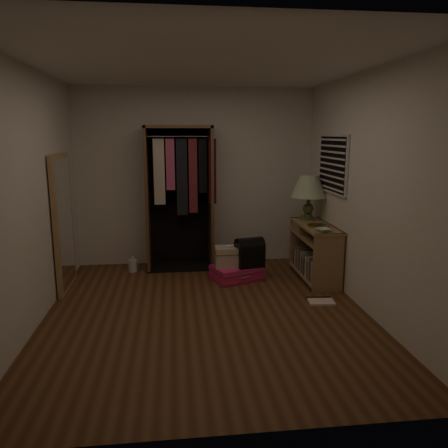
{
  "coord_description": "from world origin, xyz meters",
  "views": [
    {
      "loc": [
        -0.34,
        -4.49,
        1.93
      ],
      "look_at": [
        0.3,
        0.95,
        0.8
      ],
      "focal_mm": 35.0,
      "sensor_mm": 36.0,
      "label": 1
    }
  ],
  "objects_px": {
    "open_wardrobe": "(182,186)",
    "black_bag": "(249,252)",
    "console_bookshelf": "(314,250)",
    "table_lamp": "(309,187)",
    "pink_suitcase": "(236,273)",
    "white_jug": "(133,265)",
    "train_case": "(230,256)",
    "floor_mirror": "(63,223)"
  },
  "relations": [
    {
      "from": "pink_suitcase",
      "to": "train_case",
      "type": "xyz_separation_m",
      "value": [
        -0.09,
        -0.0,
        0.23
      ]
    },
    {
      "from": "console_bookshelf",
      "to": "table_lamp",
      "type": "height_order",
      "value": "table_lamp"
    },
    {
      "from": "console_bookshelf",
      "to": "floor_mirror",
      "type": "height_order",
      "value": "floor_mirror"
    },
    {
      "from": "console_bookshelf",
      "to": "train_case",
      "type": "height_order",
      "value": "console_bookshelf"
    },
    {
      "from": "open_wardrobe",
      "to": "pink_suitcase",
      "type": "height_order",
      "value": "open_wardrobe"
    },
    {
      "from": "pink_suitcase",
      "to": "table_lamp",
      "type": "height_order",
      "value": "table_lamp"
    },
    {
      "from": "white_jug",
      "to": "black_bag",
      "type": "bearing_deg",
      "value": -19.36
    },
    {
      "from": "train_case",
      "to": "white_jug",
      "type": "xyz_separation_m",
      "value": [
        -1.33,
        0.52,
        -0.24
      ]
    },
    {
      "from": "black_bag",
      "to": "floor_mirror",
      "type": "bearing_deg",
      "value": 166.48
    },
    {
      "from": "open_wardrobe",
      "to": "pink_suitcase",
      "type": "xyz_separation_m",
      "value": [
        0.7,
        -0.69,
        -1.11
      ]
    },
    {
      "from": "open_wardrobe",
      "to": "table_lamp",
      "type": "bearing_deg",
      "value": -12.88
    },
    {
      "from": "open_wardrobe",
      "to": "train_case",
      "type": "relative_size",
      "value": 5.17
    },
    {
      "from": "console_bookshelf",
      "to": "pink_suitcase",
      "type": "bearing_deg",
      "value": 178.15
    },
    {
      "from": "pink_suitcase",
      "to": "train_case",
      "type": "height_order",
      "value": "train_case"
    },
    {
      "from": "black_bag",
      "to": "open_wardrobe",
      "type": "bearing_deg",
      "value": 125.51
    },
    {
      "from": "open_wardrobe",
      "to": "table_lamp",
      "type": "distance_m",
      "value": 1.8
    },
    {
      "from": "train_case",
      "to": "black_bag",
      "type": "distance_m",
      "value": 0.27
    },
    {
      "from": "open_wardrobe",
      "to": "table_lamp",
      "type": "relative_size",
      "value": 3.18
    },
    {
      "from": "floor_mirror",
      "to": "train_case",
      "type": "bearing_deg",
      "value": 2.13
    },
    {
      "from": "train_case",
      "to": "black_bag",
      "type": "bearing_deg",
      "value": -7.13
    },
    {
      "from": "white_jug",
      "to": "train_case",
      "type": "bearing_deg",
      "value": -21.48
    },
    {
      "from": "open_wardrobe",
      "to": "black_bag",
      "type": "bearing_deg",
      "value": -39.95
    },
    {
      "from": "pink_suitcase",
      "to": "black_bag",
      "type": "bearing_deg",
      "value": -33.31
    },
    {
      "from": "pink_suitcase",
      "to": "white_jug",
      "type": "distance_m",
      "value": 1.51
    },
    {
      "from": "console_bookshelf",
      "to": "open_wardrobe",
      "type": "xyz_separation_m",
      "value": [
        -1.75,
        0.73,
        0.82
      ]
    },
    {
      "from": "console_bookshelf",
      "to": "train_case",
      "type": "xyz_separation_m",
      "value": [
        -1.14,
        0.03,
        -0.06
      ]
    },
    {
      "from": "table_lamp",
      "to": "train_case",
      "type": "bearing_deg",
      "value": -165.76
    },
    {
      "from": "console_bookshelf",
      "to": "pink_suitcase",
      "type": "xyz_separation_m",
      "value": [
        -1.05,
        0.03,
        -0.29
      ]
    },
    {
      "from": "open_wardrobe",
      "to": "black_bag",
      "type": "relative_size",
      "value": 5.0
    },
    {
      "from": "train_case",
      "to": "black_bag",
      "type": "xyz_separation_m",
      "value": [
        0.26,
        -0.04,
        0.07
      ]
    },
    {
      "from": "pink_suitcase",
      "to": "table_lamp",
      "type": "bearing_deg",
      "value": -5.76
    },
    {
      "from": "floor_mirror",
      "to": "pink_suitcase",
      "type": "bearing_deg",
      "value": 2.04
    },
    {
      "from": "black_bag",
      "to": "white_jug",
      "type": "xyz_separation_m",
      "value": [
        -1.59,
        0.56,
        -0.31
      ]
    },
    {
      "from": "black_bag",
      "to": "white_jug",
      "type": "height_order",
      "value": "black_bag"
    },
    {
      "from": "console_bookshelf",
      "to": "floor_mirror",
      "type": "xyz_separation_m",
      "value": [
        -3.24,
        -0.04,
        0.46
      ]
    },
    {
      "from": "floor_mirror",
      "to": "table_lamp",
      "type": "relative_size",
      "value": 2.64
    },
    {
      "from": "train_case",
      "to": "table_lamp",
      "type": "height_order",
      "value": "table_lamp"
    },
    {
      "from": "pink_suitcase",
      "to": "black_bag",
      "type": "relative_size",
      "value": 1.86
    },
    {
      "from": "pink_suitcase",
      "to": "white_jug",
      "type": "height_order",
      "value": "white_jug"
    },
    {
      "from": "table_lamp",
      "to": "open_wardrobe",
      "type": "bearing_deg",
      "value": 167.12
    },
    {
      "from": "black_bag",
      "to": "table_lamp",
      "type": "relative_size",
      "value": 0.64
    },
    {
      "from": "console_bookshelf",
      "to": "floor_mirror",
      "type": "bearing_deg",
      "value": -179.22
    }
  ]
}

